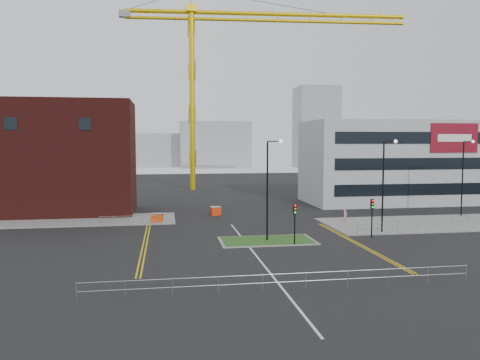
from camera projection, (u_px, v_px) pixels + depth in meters
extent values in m
plane|color=black|center=(264.00, 265.00, 34.00)|extent=(200.00, 200.00, 0.00)
cube|color=slate|center=(49.00, 221.00, 52.53)|extent=(28.00, 8.00, 0.12)
cube|color=slate|center=(434.00, 223.00, 51.21)|extent=(24.00, 10.00, 0.12)
cube|color=slate|center=(267.00, 241.00, 42.19)|extent=(8.60, 4.60, 0.08)
cube|color=#234316|center=(267.00, 241.00, 42.18)|extent=(8.00, 4.00, 0.12)
cube|color=#491512|center=(59.00, 158.00, 57.87)|extent=(18.00, 10.00, 14.00)
cube|color=black|center=(10.00, 123.00, 51.98)|extent=(1.40, 0.10, 1.40)
cube|color=black|center=(85.00, 124.00, 53.23)|extent=(1.40, 0.10, 1.40)
cube|color=#9FA2A4|center=(391.00, 162.00, 69.08)|extent=(25.00, 12.00, 12.00)
cube|color=black|center=(412.00, 190.00, 63.44)|extent=(22.00, 0.10, 1.60)
cube|color=black|center=(412.00, 164.00, 63.15)|extent=(22.00, 0.10, 1.60)
cube|color=black|center=(413.00, 138.00, 62.87)|extent=(22.00, 0.10, 1.60)
cube|color=maroon|center=(454.00, 138.00, 63.75)|extent=(7.00, 0.15, 4.00)
cube|color=white|center=(455.00, 138.00, 63.65)|extent=(5.00, 0.05, 1.00)
cylinder|color=gold|center=(192.00, 102.00, 86.51)|extent=(1.00, 1.00, 32.60)
cube|color=gold|center=(191.00, 9.00, 85.15)|extent=(1.92, 1.92, 1.20)
cylinder|color=gold|center=(191.00, 1.00, 85.03)|extent=(0.24, 0.24, 4.00)
cylinder|color=gold|center=(299.00, 15.00, 86.96)|extent=(39.96, 3.54, 0.80)
cylinder|color=gold|center=(158.00, 11.00, 84.66)|extent=(12.03, 1.62, 0.80)
cube|color=gray|center=(125.00, 14.00, 84.18)|extent=(2.08, 1.33, 1.20)
cylinder|color=black|center=(267.00, 192.00, 41.82)|extent=(0.16, 0.16, 9.00)
cylinder|color=black|center=(274.00, 141.00, 41.55)|extent=(1.20, 0.10, 0.10)
sphere|color=silver|center=(281.00, 141.00, 41.65)|extent=(0.36, 0.36, 0.36)
cylinder|color=black|center=(383.00, 188.00, 45.67)|extent=(0.16, 0.16, 9.00)
cylinder|color=black|center=(390.00, 141.00, 45.40)|extent=(1.20, 0.10, 0.10)
sphere|color=silver|center=(396.00, 141.00, 45.49)|extent=(0.36, 0.36, 0.36)
cylinder|color=black|center=(462.00, 179.00, 55.73)|extent=(0.16, 0.16, 9.00)
cylinder|color=black|center=(468.00, 142.00, 55.46)|extent=(1.20, 0.10, 0.10)
sphere|color=silver|center=(473.00, 142.00, 55.55)|extent=(0.36, 0.36, 0.36)
cylinder|color=black|center=(295.00, 228.00, 40.41)|extent=(0.12, 0.12, 3.00)
cube|color=black|center=(295.00, 209.00, 40.27)|extent=(0.28, 0.22, 0.90)
sphere|color=red|center=(295.00, 205.00, 40.12)|extent=(0.18, 0.18, 0.18)
sphere|color=orange|center=(295.00, 209.00, 40.15)|extent=(0.18, 0.18, 0.18)
sphere|color=#0CCC33|center=(295.00, 212.00, 40.17)|extent=(0.18, 0.18, 0.18)
cylinder|color=black|center=(372.00, 222.00, 43.63)|extent=(0.12, 0.12, 3.00)
cube|color=black|center=(372.00, 204.00, 43.49)|extent=(0.28, 0.22, 0.90)
sphere|color=red|center=(373.00, 201.00, 43.34)|extent=(0.18, 0.18, 0.18)
sphere|color=orange|center=(373.00, 204.00, 43.36)|extent=(0.18, 0.18, 0.18)
sphere|color=#0CCC33|center=(373.00, 207.00, 43.39)|extent=(0.18, 0.18, 0.18)
cylinder|color=gray|center=(284.00, 274.00, 28.01)|extent=(24.00, 0.04, 0.04)
cylinder|color=gray|center=(284.00, 282.00, 28.05)|extent=(24.00, 0.04, 0.04)
cylinder|color=gray|center=(76.00, 292.00, 26.17)|extent=(0.05, 0.05, 1.10)
cylinder|color=gray|center=(466.00, 273.00, 29.92)|extent=(0.05, 0.05, 1.10)
cylinder|color=gray|center=(128.00, 216.00, 49.92)|extent=(6.00, 0.04, 0.04)
cylinder|color=gray|center=(128.00, 221.00, 49.96)|extent=(6.00, 0.04, 0.04)
cylinder|color=gray|center=(99.00, 221.00, 49.49)|extent=(0.05, 0.05, 1.10)
cylinder|color=gray|center=(157.00, 220.00, 50.43)|extent=(0.05, 0.05, 1.10)
cylinder|color=gray|center=(434.00, 218.00, 48.44)|extent=(19.01, 5.04, 0.04)
cylinder|color=gray|center=(434.00, 223.00, 48.48)|extent=(19.01, 5.04, 0.04)
cylinder|color=gray|center=(357.00, 230.00, 44.53)|extent=(0.05, 0.05, 1.10)
cube|color=silver|center=(258.00, 258.00, 35.97)|extent=(0.15, 30.00, 0.01)
cube|color=gold|center=(144.00, 241.00, 42.44)|extent=(0.12, 24.00, 0.01)
cube|color=gold|center=(147.00, 240.00, 42.49)|extent=(0.12, 24.00, 0.01)
cube|color=gold|center=(355.00, 243.00, 41.39)|extent=(0.12, 20.00, 0.01)
cube|color=gold|center=(358.00, 243.00, 41.44)|extent=(0.12, 20.00, 0.01)
cube|color=gray|center=(58.00, 135.00, 144.99)|extent=(18.00, 12.00, 22.00)
cube|color=gray|center=(215.00, 145.00, 162.89)|extent=(24.00, 12.00, 16.00)
cube|color=gray|center=(316.00, 128.00, 162.95)|extent=(14.00, 12.00, 28.00)
cube|color=gray|center=(163.00, 150.00, 170.08)|extent=(30.00, 12.00, 12.00)
imported|color=pink|center=(345.00, 216.00, 51.05)|extent=(0.73, 0.73, 1.71)
cube|color=#D13E0B|center=(157.00, 218.00, 51.52)|extent=(1.38, 0.74, 1.09)
cube|color=silver|center=(157.00, 214.00, 51.48)|extent=(1.38, 0.74, 0.13)
cube|color=red|center=(215.00, 211.00, 57.43)|extent=(1.31, 0.69, 1.04)
cube|color=silver|center=(215.00, 207.00, 57.39)|extent=(1.31, 0.69, 0.12)
cube|color=red|center=(216.00, 211.00, 56.96)|extent=(1.33, 0.86, 1.05)
cube|color=silver|center=(216.00, 207.00, 56.92)|extent=(1.33, 0.86, 0.13)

